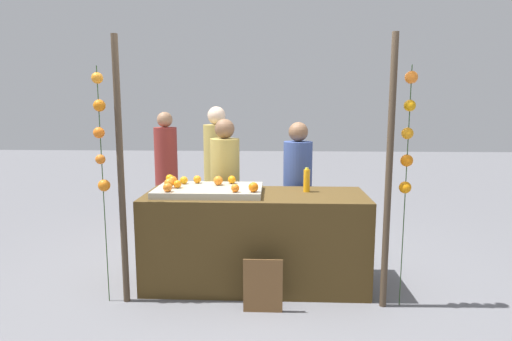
% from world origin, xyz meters
% --- Properties ---
extents(ground_plane, '(24.00, 24.00, 0.00)m').
position_xyz_m(ground_plane, '(0.00, 0.00, 0.00)').
color(ground_plane, slate).
extents(stall_counter, '(2.10, 0.78, 0.90)m').
position_xyz_m(stall_counter, '(0.00, 0.00, 0.45)').
color(stall_counter, '#4C3819').
rests_on(stall_counter, ground_plane).
extents(orange_tray, '(1.00, 0.62, 0.06)m').
position_xyz_m(orange_tray, '(-0.44, 0.00, 0.93)').
color(orange_tray, '#B2AD99').
rests_on(orange_tray, stall_counter).
extents(orange_0, '(0.08, 0.08, 0.08)m').
position_xyz_m(orange_0, '(-0.73, -0.06, 0.99)').
color(orange_0, orange).
rests_on(orange_0, orange_tray).
extents(orange_1, '(0.08, 0.08, 0.08)m').
position_xyz_m(orange_1, '(-0.59, 0.20, 0.99)').
color(orange_1, orange).
rests_on(orange_1, orange_tray).
extents(orange_2, '(0.08, 0.08, 0.08)m').
position_xyz_m(orange_2, '(-0.71, 0.15, 0.99)').
color(orange_2, orange).
rests_on(orange_2, orange_tray).
extents(orange_3, '(0.07, 0.07, 0.07)m').
position_xyz_m(orange_3, '(-0.17, -0.22, 0.99)').
color(orange_3, orange).
rests_on(orange_3, orange_tray).
extents(orange_4, '(0.08, 0.08, 0.08)m').
position_xyz_m(orange_4, '(-0.78, -0.24, 1.00)').
color(orange_4, orange).
rests_on(orange_4, orange_tray).
extents(orange_5, '(0.09, 0.09, 0.09)m').
position_xyz_m(orange_5, '(-0.81, -0.05, 1.00)').
color(orange_5, orange).
rests_on(orange_5, orange_tray).
extents(orange_6, '(0.08, 0.08, 0.08)m').
position_xyz_m(orange_6, '(-0.24, 0.19, 1.00)').
color(orange_6, orange).
rests_on(orange_6, orange_tray).
extents(orange_7, '(0.08, 0.08, 0.08)m').
position_xyz_m(orange_7, '(-0.88, 0.25, 1.00)').
color(orange_7, orange).
rests_on(orange_7, orange_tray).
extents(orange_8, '(0.09, 0.09, 0.09)m').
position_xyz_m(orange_8, '(-0.37, 0.10, 1.00)').
color(orange_8, orange).
rests_on(orange_8, orange_tray).
extents(orange_9, '(0.09, 0.09, 0.09)m').
position_xyz_m(orange_9, '(-0.01, -0.21, 1.00)').
color(orange_9, orange).
rests_on(orange_9, orange_tray).
extents(orange_10, '(0.08, 0.08, 0.08)m').
position_xyz_m(orange_10, '(-0.82, 0.12, 1.00)').
color(orange_10, orange).
rests_on(orange_10, orange_tray).
extents(juice_bottle, '(0.06, 0.06, 0.24)m').
position_xyz_m(juice_bottle, '(0.49, 0.11, 1.01)').
color(juice_bottle, orange).
rests_on(juice_bottle, stall_counter).
extents(chalkboard_sign, '(0.33, 0.03, 0.48)m').
position_xyz_m(chalkboard_sign, '(0.09, -0.58, 0.23)').
color(chalkboard_sign, brown).
rests_on(chalkboard_sign, ground_plane).
extents(vendor_left, '(0.32, 0.32, 1.58)m').
position_xyz_m(vendor_left, '(-0.36, 0.62, 0.74)').
color(vendor_left, tan).
rests_on(vendor_left, ground_plane).
extents(vendor_right, '(0.31, 0.31, 1.55)m').
position_xyz_m(vendor_right, '(0.43, 0.62, 0.72)').
color(vendor_right, '#384C8C').
rests_on(vendor_right, ground_plane).
extents(crowd_person_0, '(0.33, 0.33, 1.63)m').
position_xyz_m(crowd_person_0, '(-1.38, 2.09, 0.76)').
color(crowd_person_0, maroon).
rests_on(crowd_person_0, ground_plane).
extents(crowd_person_1, '(0.34, 0.34, 1.71)m').
position_xyz_m(crowd_person_1, '(-0.56, 1.47, 0.80)').
color(crowd_person_1, tan).
rests_on(crowd_person_1, ground_plane).
extents(canopy_post_left, '(0.06, 0.06, 2.30)m').
position_xyz_m(canopy_post_left, '(-1.13, -0.43, 1.15)').
color(canopy_post_left, '#473828').
rests_on(canopy_post_left, ground_plane).
extents(canopy_post_right, '(0.06, 0.06, 2.30)m').
position_xyz_m(canopy_post_right, '(1.13, -0.43, 1.15)').
color(canopy_post_right, '#473828').
rests_on(canopy_post_right, ground_plane).
extents(garland_strand_left, '(0.12, 0.11, 2.05)m').
position_xyz_m(garland_strand_left, '(-1.29, -0.43, 1.49)').
color(garland_strand_left, '#2D4C23').
rests_on(garland_strand_left, ground_plane).
extents(garland_strand_right, '(0.11, 0.11, 2.05)m').
position_xyz_m(garland_strand_right, '(1.27, -0.41, 1.49)').
color(garland_strand_right, '#2D4C23').
rests_on(garland_strand_right, ground_plane).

